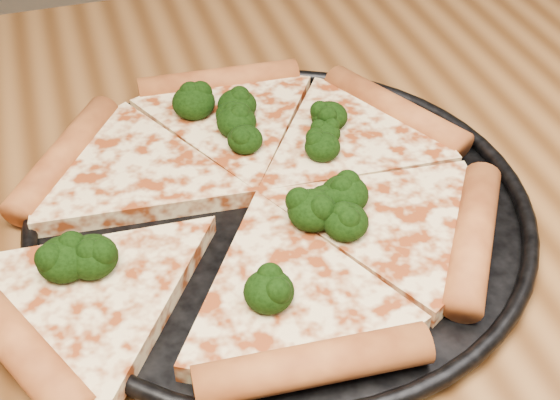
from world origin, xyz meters
name	(u,v)px	position (x,y,z in m)	size (l,w,h in m)	color
dining_table	(231,385)	(0.00, 0.00, 0.66)	(1.20, 0.90, 0.75)	brown
pizza_pan	(280,209)	(0.06, 0.07, 0.76)	(0.36, 0.36, 0.02)	black
pizza	(250,198)	(0.04, 0.07, 0.77)	(0.40, 0.34, 0.03)	#FED99C
broccoli_florets	(250,176)	(0.04, 0.08, 0.78)	(0.25, 0.25, 0.03)	black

